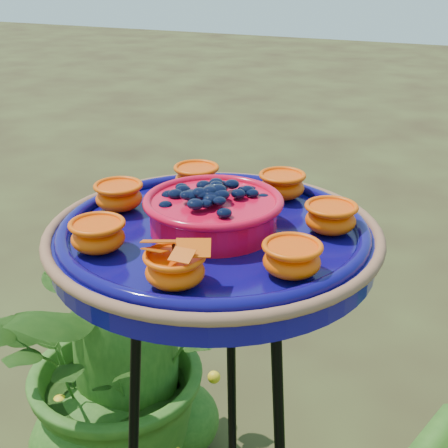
{
  "coord_description": "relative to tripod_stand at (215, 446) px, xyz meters",
  "views": [
    {
      "loc": [
        0.34,
        -0.73,
        1.4
      ],
      "look_at": [
        0.01,
        0.04,
        1.03
      ],
      "focal_mm": 50.0,
      "sensor_mm": 36.0,
      "label": 1
    }
  ],
  "objects": [
    {
      "name": "shrub_back_left",
      "position": [
        -0.46,
        0.42,
        -0.18
      ],
      "size": [
        0.96,
        0.95,
        0.81
      ],
      "primitive_type": "imported",
      "rotation": [
        0.0,
        0.0,
        0.71
      ],
      "color": "#245115",
      "rests_on": "ground"
    },
    {
      "name": "feeder_dish",
      "position": [
        0.0,
        -0.0,
        0.42
      ],
      "size": [
        0.57,
        0.57,
        0.11
      ],
      "rotation": [
        0.0,
        0.0,
        0.19
      ],
      "color": "#0C085D",
      "rests_on": "tripod_stand"
    },
    {
      "name": "tripod_stand",
      "position": [
        0.0,
        0.0,
        0.0
      ],
      "size": [
        0.41,
        0.41,
        0.96
      ],
      "rotation": [
        0.0,
        0.0,
        0.19
      ],
      "color": "black",
      "rests_on": "ground"
    }
  ]
}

